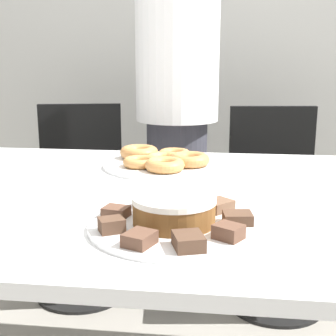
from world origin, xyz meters
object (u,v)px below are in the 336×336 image
office_chair_left (81,205)px  plate_cake (174,226)px  frosted_cake (174,210)px  plate_donuts (164,165)px  person_standing (177,108)px  office_chair_right (276,213)px

office_chair_left → plate_cake: (0.57, -1.16, 0.35)m
frosted_cake → office_chair_left: bearing=116.2°
office_chair_left → frosted_cake: size_ratio=5.19×
frosted_cake → plate_cake: bearing=0.0°
office_chair_left → plate_donuts: (0.48, -0.62, 0.35)m
plate_cake → plate_donuts: same height
person_standing → plate_donuts: size_ratio=4.36×
person_standing → plate_donuts: (0.02, -0.56, -0.12)m
person_standing → plate_donuts: 0.57m
office_chair_left → office_chair_right: (0.91, 0.00, 0.00)m
plate_donuts → office_chair_left: bearing=128.0°
plate_donuts → office_chair_right: bearing=55.4°
person_standing → plate_cake: 1.12m
person_standing → office_chair_left: size_ratio=1.91×
plate_donuts → frosted_cake: bearing=-80.5°
plate_donuts → frosted_cake: 0.55m
person_standing → frosted_cake: size_ratio=9.94×
office_chair_left → plate_donuts: 0.86m
person_standing → office_chair_left: person_standing is taller
plate_donuts → frosted_cake: size_ratio=2.28×
plate_donuts → frosted_cake: frosted_cake is taller
office_chair_right → frosted_cake: 1.27m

